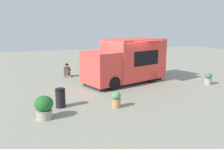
{
  "coord_description": "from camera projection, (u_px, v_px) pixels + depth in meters",
  "views": [
    {
      "loc": [
        -13.07,
        4.7,
        3.41
      ],
      "look_at": [
        -1.42,
        1.16,
        0.87
      ],
      "focal_mm": 38.49,
      "sensor_mm": 36.0,
      "label": 1
    }
  ],
  "objects": [
    {
      "name": "ground_plane",
      "position": [
        124.0,
        83.0,
        14.28
      ],
      "size": [
        40.0,
        40.0,
        0.0
      ],
      "primitive_type": "plane",
      "color": "gray"
    },
    {
      "name": "food_truck",
      "position": [
        126.0,
        62.0,
        14.24
      ],
      "size": [
        3.7,
        5.37,
        2.58
      ],
      "color": "#ED423A",
      "rests_on": "ground_plane"
    },
    {
      "name": "person_customer",
      "position": [
        67.0,
        71.0,
        15.93
      ],
      "size": [
        0.69,
        0.74,
        0.9
      ],
      "color": "#6D5C4F",
      "rests_on": "ground_plane"
    },
    {
      "name": "planter_flowering_near",
      "position": [
        208.0,
        79.0,
        13.89
      ],
      "size": [
        0.44,
        0.44,
        0.68
      ],
      "color": "#A48D8B",
      "rests_on": "ground_plane"
    },
    {
      "name": "planter_flowering_far",
      "position": [
        44.0,
        107.0,
        8.77
      ],
      "size": [
        0.68,
        0.68,
        0.88
      ],
      "color": "gray",
      "rests_on": "ground_plane"
    },
    {
      "name": "planter_flowering_side",
      "position": [
        116.0,
        99.0,
        10.01
      ],
      "size": [
        0.4,
        0.4,
        0.68
      ],
      "color": "#B07D50",
      "rests_on": "ground_plane"
    },
    {
      "name": "trash_bin",
      "position": [
        60.0,
        97.0,
        10.02
      ],
      "size": [
        0.42,
        0.42,
        0.84
      ],
      "color": "black",
      "rests_on": "ground_plane"
    }
  ]
}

